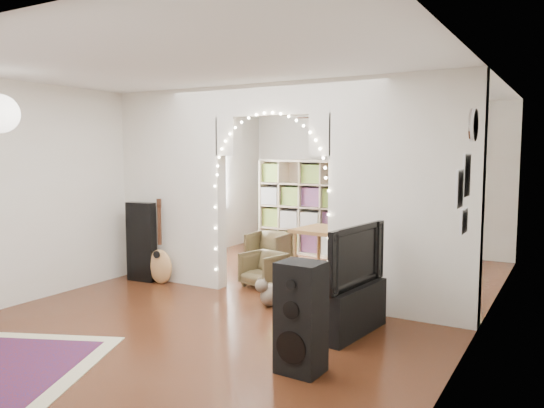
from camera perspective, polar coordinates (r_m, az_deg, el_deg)
The scene contains 23 objects.
floor at distance 6.94m, azimuth 0.15°, elevation -9.84°, with size 7.50×7.50×0.00m, color black.
ceiling at distance 6.74m, azimuth 0.16°, elevation 12.86°, with size 5.00×7.50×0.02m, color white.
wall_back at distance 10.12m, azimuth 10.80°, elevation 2.72°, with size 5.00×0.02×2.70m, color silver.
wall_left at distance 8.24m, azimuth -15.11°, elevation 1.96°, with size 0.02×7.50×2.70m, color silver.
wall_right at distance 5.88m, azimuth 21.79°, elevation 0.32°, with size 0.02×7.50×2.70m, color silver.
divider_wall at distance 6.70m, azimuth 0.15°, elevation 1.98°, with size 5.00×0.20×2.70m.
fairy_lights at distance 6.58m, azimuth -0.41°, elevation 3.00°, with size 1.64×0.04×1.60m, color #FFEABF, non-canonical shape.
window at distance 9.57m, azimuth -7.34°, elevation 3.50°, with size 0.04×1.20×1.40m, color white.
wall_clock at distance 5.27m, azimuth 20.93°, elevation 7.94°, with size 0.31×0.31×0.03m, color white.
picture_frames at distance 4.89m, azimuth 19.93°, elevation 1.13°, with size 0.02×0.50×0.70m, color white, non-canonical shape.
paper_lantern at distance 6.25m, azimuth -27.24°, elevation 8.65°, with size 0.40×0.40×0.40m, color white.
ceiling_fan at distance 8.50m, azimuth 6.98°, elevation 9.31°, with size 1.10×1.10×0.30m, color gold, non-canonical shape.
guitar_case at distance 7.83m, azimuth -13.87°, elevation -3.97°, with size 0.43×0.14×1.13m, color black.
acoustic_guitar at distance 7.62m, azimuth -11.95°, elevation -5.13°, with size 0.42×0.20×1.02m.
tabby_cat at distance 6.48m, azimuth -0.17°, elevation -9.58°, with size 0.36×0.56×0.37m.
floor_speaker at distance 4.54m, azimuth 3.12°, elevation -12.12°, with size 0.38×0.34×0.95m.
media_console at distance 5.60m, azimuth 8.08°, elevation -11.08°, with size 0.40×1.00×0.50m, color black.
tv at distance 5.46m, azimuth 8.16°, elevation -5.45°, with size 1.07×0.14×0.62m, color black.
bookcase at distance 9.68m, azimuth 3.39°, elevation -0.28°, with size 1.67×0.42×1.71m, color beige.
dining_table at distance 7.56m, azimuth 7.15°, elevation -3.31°, with size 1.28×0.93×0.76m.
flower_vase at distance 7.53m, azimuth 7.17°, elevation -2.04°, with size 0.18×0.18×0.19m, color silver.
dining_chair_left at distance 8.62m, azimuth -0.35°, elevation -4.87°, with size 0.59×0.61×0.55m, color brown.
dining_chair_right at distance 7.35m, azimuth -0.92°, elevation -7.03°, with size 0.51×0.53×0.48m, color brown.
Camera 1 is at (3.33, -5.80, 1.86)m, focal length 35.00 mm.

